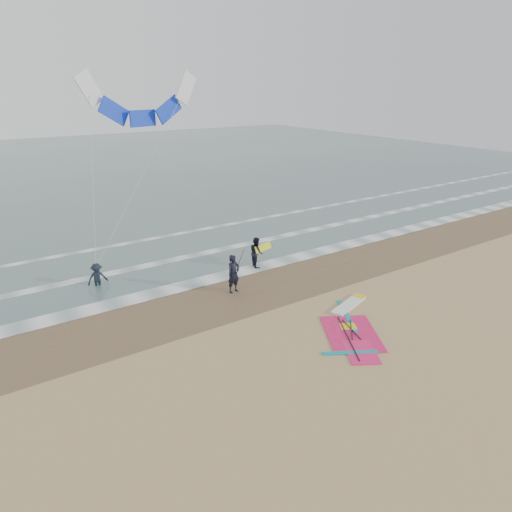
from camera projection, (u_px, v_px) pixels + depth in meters
ground at (347, 334)px, 19.23m from camera, size 120.00×120.00×0.00m
sea_water at (72, 169)px, 56.54m from camera, size 120.00×80.00×0.02m
wet_sand_band at (265, 285)px, 23.89m from camera, size 120.00×5.00×0.01m
foam_waterline at (223, 259)px, 27.33m from camera, size 120.00×9.15×0.02m
windsurf_rig at (352, 325)px, 19.84m from camera, size 5.18×4.91×0.12m
person_standing at (234, 274)px, 22.74m from camera, size 0.80×0.60×1.98m
person_walking at (256, 252)px, 26.00m from camera, size 0.87×1.00×1.76m
person_wading at (97, 272)px, 23.45m from camera, size 1.07×0.65×1.62m
held_pole at (239, 264)px, 22.73m from camera, size 0.17×0.86×1.82m
carried_kiteboard at (263, 247)px, 26.04m from camera, size 1.30×0.51×0.39m
surf_kite at (141, 104)px, 24.32m from camera, size 7.39×2.47×9.54m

